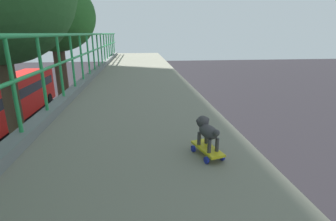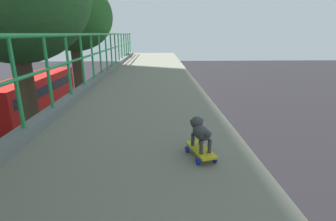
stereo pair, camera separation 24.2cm
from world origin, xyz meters
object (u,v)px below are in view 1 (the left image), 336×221
car_yellow_cab_fifth (0,178)px  small_dog (207,129)px  city_bus (13,96)px  toy_skateboard (207,149)px

car_yellow_cab_fifth → small_dog: bearing=-49.5°
car_yellow_cab_fifth → city_bus: size_ratio=0.39×
car_yellow_cab_fifth → city_bus: city_bus is taller
toy_skateboard → small_dog: (-0.01, 0.02, 0.20)m
city_bus → small_dog: size_ratio=31.41×
toy_skateboard → car_yellow_cab_fifth: bearing=130.5°
small_dog → city_bus: bearing=120.1°
toy_skateboard → small_dog: 0.20m
car_yellow_cab_fifth → small_dog: (6.44, -7.54, 4.78)m
car_yellow_cab_fifth → toy_skateboard: (6.45, -7.56, 4.57)m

